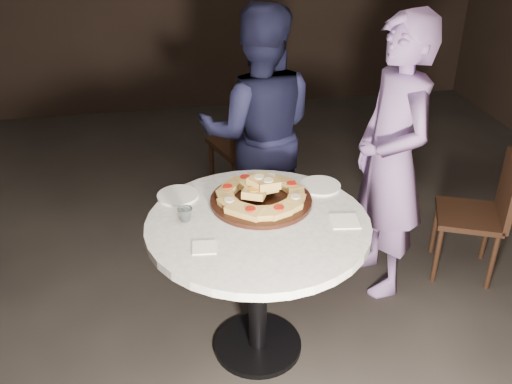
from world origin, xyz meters
TOP-DOWN VIEW (x-y plane):
  - floor at (0.00, 0.00)m, footprint 7.00×7.00m
  - table at (-0.02, -0.15)m, footprint 1.12×1.12m
  - serving_board at (0.02, 0.02)m, footprint 0.64×0.64m
  - focaccia_pile at (0.02, 0.02)m, footprint 0.45×0.45m
  - plate_left at (-0.38, 0.16)m, footprint 0.25×0.25m
  - plate_right at (0.36, 0.12)m, footprint 0.27×0.27m
  - water_glass at (-0.36, -0.08)m, footprint 0.08×0.08m
  - napkin_near at (-0.30, -0.32)m, footprint 0.11×0.11m
  - napkin_far at (0.37, -0.23)m, footprint 0.15×0.15m
  - chair_far at (0.21, 1.32)m, footprint 0.57×0.58m
  - chair_right at (1.44, 0.26)m, footprint 0.51×0.50m
  - diner_navy at (0.18, 0.88)m, footprint 0.86×0.72m
  - diner_teal at (0.82, 0.29)m, footprint 0.43×0.63m

SIDE VIEW (x-z plane):
  - floor at x=0.00m, z-range 0.00..0.00m
  - chair_right at x=1.44m, z-range 0.06..0.86m
  - chair_far at x=0.21m, z-range 0.07..1.02m
  - table at x=-0.02m, z-range 0.25..1.05m
  - diner_navy at x=0.18m, z-range 0.00..1.60m
  - napkin_near at x=-0.30m, z-range 0.80..0.80m
  - napkin_far at x=0.37m, z-range 0.80..0.80m
  - plate_left at x=-0.38m, z-range 0.80..0.81m
  - plate_right at x=0.36m, z-range 0.80..0.81m
  - serving_board at x=0.02m, z-range 0.80..0.82m
  - diner_teal at x=0.82m, z-range 0.00..1.65m
  - water_glass at x=-0.36m, z-range 0.80..0.86m
  - focaccia_pile at x=0.02m, z-range 0.79..0.91m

